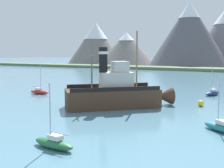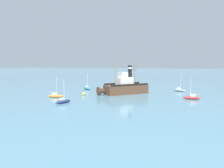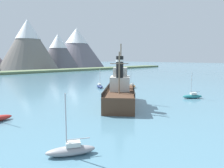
{
  "view_description": "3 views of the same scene",
  "coord_description": "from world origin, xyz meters",
  "px_view_note": "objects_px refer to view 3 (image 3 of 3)",
  "views": [
    {
      "loc": [
        16.73,
        -31.55,
        7.12
      ],
      "look_at": [
        -1.8,
        1.52,
        2.86
      ],
      "focal_mm": 45.0,
      "sensor_mm": 36.0,
      "label": 1
    },
    {
      "loc": [
        -13.34,
        53.6,
        8.37
      ],
      "look_at": [
        1.98,
        3.9,
        2.99
      ],
      "focal_mm": 32.0,
      "sensor_mm": 36.0,
      "label": 2
    },
    {
      "loc": [
        -22.78,
        -22.06,
        7.5
      ],
      "look_at": [
        0.78,
        3.68,
        2.95
      ],
      "focal_mm": 32.0,
      "sensor_mm": 36.0,
      "label": 3
    }
  ],
  "objects_px": {
    "old_tugboat": "(120,93)",
    "sailboat_grey": "(71,150)",
    "sailboat_orange": "(131,86)",
    "sailboat_teal": "(192,96)",
    "sailboat_navy": "(100,86)",
    "mooring_buoy": "(132,91)"
  },
  "relations": [
    {
      "from": "sailboat_teal",
      "to": "sailboat_grey",
      "type": "height_order",
      "value": "same"
    },
    {
      "from": "sailboat_orange",
      "to": "mooring_buoy",
      "type": "xyz_separation_m",
      "value": [
        -5.21,
        -4.94,
        -0.01
      ]
    },
    {
      "from": "old_tugboat",
      "to": "sailboat_navy",
      "type": "xyz_separation_m",
      "value": [
        9.2,
        16.62,
        -1.4
      ]
    },
    {
      "from": "sailboat_orange",
      "to": "sailboat_teal",
      "type": "bearing_deg",
      "value": -93.83
    },
    {
      "from": "sailboat_grey",
      "to": "sailboat_navy",
      "type": "bearing_deg",
      "value": 47.44
    },
    {
      "from": "sailboat_grey",
      "to": "mooring_buoy",
      "type": "height_order",
      "value": "sailboat_grey"
    },
    {
      "from": "sailboat_teal",
      "to": "old_tugboat",
      "type": "bearing_deg",
      "value": 157.94
    },
    {
      "from": "mooring_buoy",
      "to": "sailboat_teal",
      "type": "bearing_deg",
      "value": -70.11
    },
    {
      "from": "old_tugboat",
      "to": "sailboat_navy",
      "type": "distance_m",
      "value": 19.05
    },
    {
      "from": "sailboat_orange",
      "to": "sailboat_navy",
      "type": "xyz_separation_m",
      "value": [
        -5.53,
        5.84,
        0.0
      ]
    },
    {
      "from": "sailboat_navy",
      "to": "mooring_buoy",
      "type": "distance_m",
      "value": 10.79
    },
    {
      "from": "sailboat_grey",
      "to": "sailboat_teal",
      "type": "bearing_deg",
      "value": 7.93
    },
    {
      "from": "old_tugboat",
      "to": "sailboat_teal",
      "type": "bearing_deg",
      "value": -22.06
    },
    {
      "from": "sailboat_grey",
      "to": "old_tugboat",
      "type": "bearing_deg",
      "value": 32.71
    },
    {
      "from": "old_tugboat",
      "to": "sailboat_grey",
      "type": "bearing_deg",
      "value": -147.29
    },
    {
      "from": "sailboat_teal",
      "to": "sailboat_grey",
      "type": "bearing_deg",
      "value": -172.07
    },
    {
      "from": "sailboat_orange",
      "to": "sailboat_navy",
      "type": "distance_m",
      "value": 8.04
    },
    {
      "from": "sailboat_orange",
      "to": "old_tugboat",
      "type": "bearing_deg",
      "value": -143.8
    },
    {
      "from": "sailboat_grey",
      "to": "sailboat_navy",
      "type": "relative_size",
      "value": 1.0
    },
    {
      "from": "sailboat_navy",
      "to": "mooring_buoy",
      "type": "bearing_deg",
      "value": -88.28
    },
    {
      "from": "old_tugboat",
      "to": "sailboat_grey",
      "type": "relative_size",
      "value": 2.62
    },
    {
      "from": "mooring_buoy",
      "to": "sailboat_navy",
      "type": "bearing_deg",
      "value": 91.72
    }
  ]
}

